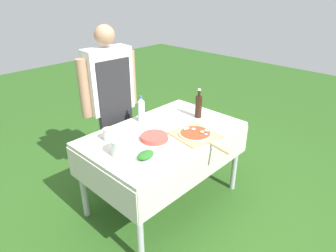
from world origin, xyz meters
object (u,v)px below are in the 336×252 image
(person_cook, at_px, (110,96))
(sauce_jar, at_px, (109,135))
(mixing_tub, at_px, (122,146))
(herb_container, at_px, (145,155))
(prep_table, at_px, (164,141))
(plate_stack, at_px, (154,137))
(oil_bottle, at_px, (199,106))
(water_bottle, at_px, (141,109))
(pizza_on_peel, at_px, (196,134))

(person_cook, relative_size, sauce_jar, 16.43)
(mixing_tub, bearing_deg, herb_container, -68.14)
(prep_table, distance_m, plate_stack, 0.20)
(mixing_tub, distance_m, plate_stack, 0.34)
(plate_stack, bearing_deg, mixing_tub, 177.29)
(prep_table, height_order, oil_bottle, oil_bottle)
(water_bottle, relative_size, herb_container, 1.42)
(prep_table, bearing_deg, herb_container, -152.81)
(pizza_on_peel, distance_m, herb_container, 0.57)
(prep_table, height_order, water_bottle, water_bottle)
(pizza_on_peel, distance_m, water_bottle, 0.61)
(prep_table, xyz_separation_m, pizza_on_peel, (0.15, -0.26, 0.11))
(pizza_on_peel, height_order, mixing_tub, mixing_tub)
(mixing_tub, bearing_deg, water_bottle, 33.78)
(pizza_on_peel, xyz_separation_m, oil_bottle, (0.33, 0.24, 0.11))
(oil_bottle, height_order, plate_stack, oil_bottle)
(prep_table, xyz_separation_m, oil_bottle, (0.48, -0.02, 0.21))
(prep_table, distance_m, mixing_tub, 0.52)
(oil_bottle, distance_m, sauce_jar, 0.95)
(person_cook, xyz_separation_m, oil_bottle, (0.56, -0.69, -0.08))
(pizza_on_peel, xyz_separation_m, water_bottle, (-0.13, 0.58, 0.11))
(person_cook, height_order, pizza_on_peel, person_cook)
(water_bottle, bearing_deg, oil_bottle, -36.92)
(oil_bottle, bearing_deg, water_bottle, 143.08)
(pizza_on_peel, relative_size, herb_container, 3.32)
(person_cook, bearing_deg, water_bottle, 111.47)
(person_cook, bearing_deg, pizza_on_peel, 108.56)
(person_cook, relative_size, plate_stack, 6.94)
(person_cook, xyz_separation_m, water_bottle, (0.10, -0.35, -0.08))
(person_cook, bearing_deg, sauce_jar, 55.36)
(sauce_jar, bearing_deg, herb_container, -89.12)
(pizza_on_peel, bearing_deg, mixing_tub, 169.94)
(prep_table, distance_m, pizza_on_peel, 0.32)
(water_bottle, distance_m, mixing_tub, 0.63)
(oil_bottle, xyz_separation_m, water_bottle, (-0.46, 0.34, 0.00))
(prep_table, relative_size, oil_bottle, 4.86)
(oil_bottle, relative_size, sauce_jar, 2.92)
(herb_container, bearing_deg, prep_table, 27.19)
(herb_container, relative_size, mixing_tub, 1.05)
(herb_container, xyz_separation_m, plate_stack, (0.26, 0.17, -0.01))
(sauce_jar, bearing_deg, pizza_on_peel, -41.41)
(prep_table, relative_size, herb_container, 7.90)
(mixing_tub, height_order, plate_stack, mixing_tub)
(oil_bottle, xyz_separation_m, herb_container, (-0.90, -0.19, -0.09))
(herb_container, distance_m, plate_stack, 0.32)
(person_cook, distance_m, oil_bottle, 0.89)
(herb_container, bearing_deg, pizza_on_peel, -4.60)
(oil_bottle, xyz_separation_m, plate_stack, (-0.64, -0.02, -0.10))
(prep_table, distance_m, sauce_jar, 0.51)
(person_cook, relative_size, pizza_on_peel, 2.75)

